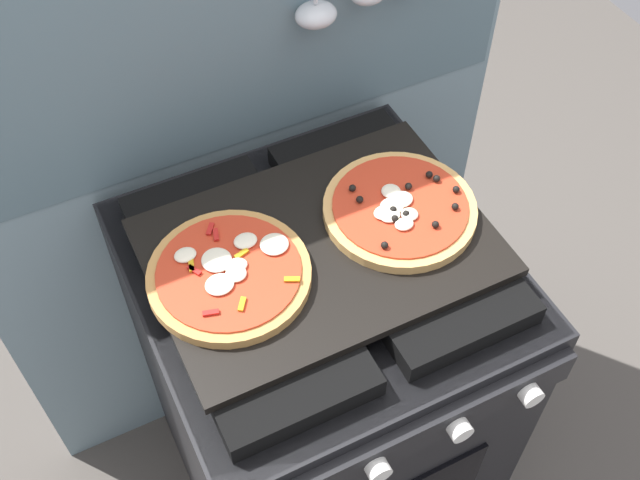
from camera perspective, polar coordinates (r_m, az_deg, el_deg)
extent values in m
plane|color=#4C4742|center=(2.03, 0.00, -16.74)|extent=(4.00, 4.00, 0.00)
cube|color=#7A939E|center=(1.54, -5.56, 5.11)|extent=(1.10, 0.03, 1.55)
cube|color=slate|center=(1.29, -6.57, 16.33)|extent=(1.08, 0.00, 0.56)
ellipsoid|color=silver|center=(1.33, -0.30, 16.29)|extent=(0.07, 0.06, 0.04)
cube|color=black|center=(1.64, 0.00, -11.00)|extent=(0.60, 0.60, 0.86)
cube|color=black|center=(1.28, 0.00, -2.03)|extent=(0.59, 0.59, 0.01)
cube|color=black|center=(1.23, -5.86, -3.61)|extent=(0.24, 0.51, 0.04)
cube|color=black|center=(1.31, 5.51, 0.85)|extent=(0.24, 0.51, 0.04)
cube|color=black|center=(1.19, 6.85, -14.32)|extent=(0.58, 0.02, 0.07)
cylinder|color=silver|center=(1.17, 4.33, -16.61)|extent=(0.04, 0.02, 0.04)
cylinder|color=silver|center=(1.21, 10.30, -13.66)|extent=(0.04, 0.02, 0.04)
cylinder|color=silver|center=(1.26, 15.32, -11.02)|extent=(0.04, 0.02, 0.04)
cube|color=black|center=(1.24, 0.00, -0.53)|extent=(0.54, 0.38, 0.02)
cylinder|color=#C18947|center=(1.19, -6.62, -2.78)|extent=(0.25, 0.25, 0.02)
cylinder|color=red|center=(1.18, -6.67, -2.46)|extent=(0.22, 0.22, 0.00)
ellipsoid|color=#F4EACC|center=(1.20, -3.39, -0.31)|extent=(0.05, 0.04, 0.01)
ellipsoid|color=#F4EACC|center=(1.19, -7.64, -1.47)|extent=(0.05, 0.05, 0.01)
ellipsoid|color=#F4EACC|center=(1.17, -6.23, -2.49)|extent=(0.03, 0.03, 0.01)
ellipsoid|color=#F4EACC|center=(1.20, -9.92, -1.09)|extent=(0.03, 0.03, 0.01)
ellipsoid|color=#F4EACC|center=(1.16, -7.43, -3.27)|extent=(0.04, 0.04, 0.01)
ellipsoid|color=#F4EACC|center=(1.21, -5.53, -0.06)|extent=(0.04, 0.03, 0.01)
ellipsoid|color=#F4EACC|center=(1.18, -6.13, -2.06)|extent=(0.04, 0.03, 0.01)
cube|color=red|center=(1.23, -8.11, 0.81)|extent=(0.02, 0.02, 0.00)
cube|color=red|center=(1.18, -9.26, -2.21)|extent=(0.02, 0.02, 0.00)
cube|color=red|center=(1.14, -8.07, -5.33)|extent=(0.03, 0.01, 0.00)
cube|color=gold|center=(1.14, -5.78, -4.72)|extent=(0.02, 0.02, 0.00)
cube|color=gold|center=(1.19, -5.82, -1.01)|extent=(0.03, 0.01, 0.00)
cube|color=red|center=(1.22, -7.69, 0.40)|extent=(0.01, 0.03, 0.00)
cube|color=gold|center=(1.16, -2.08, -2.92)|extent=(0.03, 0.02, 0.00)
cube|color=gold|center=(1.19, -9.48, -1.86)|extent=(0.01, 0.03, 0.00)
cylinder|color=tan|center=(1.28, 5.84, 2.31)|extent=(0.25, 0.25, 0.02)
cylinder|color=red|center=(1.27, 5.88, 2.64)|extent=(0.22, 0.22, 0.00)
ellipsoid|color=#F4EACC|center=(1.24, 5.19, 1.80)|extent=(0.03, 0.03, 0.01)
ellipsoid|color=#F4EACC|center=(1.28, 5.26, 3.61)|extent=(0.03, 0.03, 0.01)
ellipsoid|color=#F4EACC|center=(1.26, 5.33, 2.52)|extent=(0.04, 0.04, 0.01)
ellipsoid|color=#F4EACC|center=(1.24, 4.78, 2.02)|extent=(0.04, 0.03, 0.01)
ellipsoid|color=#F4EACC|center=(1.25, 6.63, 1.90)|extent=(0.03, 0.03, 0.01)
ellipsoid|color=#F4EACC|center=(1.27, 5.98, 3.01)|extent=(0.04, 0.04, 0.01)
ellipsoid|color=#F4EACC|center=(1.23, 6.23, 1.18)|extent=(0.03, 0.03, 0.01)
sphere|color=black|center=(1.26, 2.95, 3.01)|extent=(0.01, 0.01, 0.01)
sphere|color=black|center=(1.29, 6.55, 3.97)|extent=(0.01, 0.01, 0.01)
sphere|color=black|center=(1.24, 6.38, 1.92)|extent=(0.01, 0.01, 0.01)
sphere|color=black|center=(1.31, 8.07, 4.81)|extent=(0.01, 0.01, 0.01)
sphere|color=black|center=(1.27, 9.95, 2.45)|extent=(0.01, 0.01, 0.01)
sphere|color=black|center=(1.24, 8.52, 1.14)|extent=(0.01, 0.01, 0.01)
sphere|color=black|center=(1.20, 4.79, -0.38)|extent=(0.01, 0.01, 0.01)
sphere|color=black|center=(1.24, 5.54, 1.58)|extent=(0.01, 0.01, 0.01)
sphere|color=black|center=(1.29, 10.02, 3.70)|extent=(0.01, 0.01, 0.01)
sphere|color=black|center=(1.28, 2.41, 3.85)|extent=(0.01, 0.01, 0.01)
sphere|color=black|center=(1.25, 5.42, 2.23)|extent=(0.01, 0.01, 0.01)
sphere|color=black|center=(1.30, 8.60, 4.50)|extent=(0.01, 0.01, 0.01)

